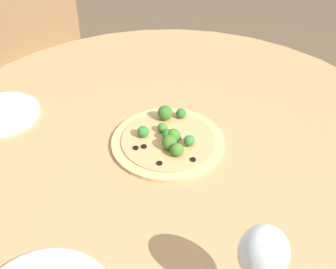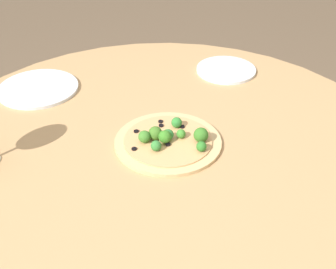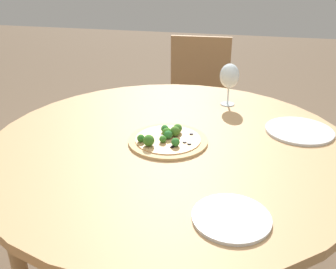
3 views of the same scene
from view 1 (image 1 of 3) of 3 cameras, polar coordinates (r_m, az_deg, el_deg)
dining_table at (r=1.22m, az=0.15°, el=-3.50°), size 1.34×1.34×0.71m
chair at (r=2.10m, az=-14.33°, el=8.86°), size 0.47×0.47×0.88m
pizza at (r=1.19m, az=0.05°, el=-0.59°), size 0.29×0.29×0.05m
wine_glass at (r=0.81m, az=11.54°, el=-14.13°), size 0.09×0.09×0.19m
plate_far at (r=1.37m, az=-19.56°, el=2.40°), size 0.20×0.20×0.01m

